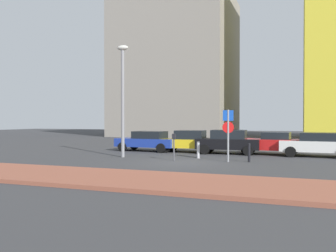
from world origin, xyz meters
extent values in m
plane|color=#38383A|center=(0.00, 0.00, 0.00)|extent=(120.00, 120.00, 0.00)
cube|color=#93513D|center=(0.00, -6.34, 0.07)|extent=(40.00, 3.78, 0.14)
cube|color=#1E389E|center=(-4.43, 5.57, 0.62)|extent=(4.56, 1.99, 0.59)
cube|color=black|center=(-4.19, 5.56, 1.17)|extent=(2.27, 1.69, 0.51)
cylinder|color=black|center=(-6.00, 4.84, 0.32)|extent=(0.65, 0.26, 0.64)
cylinder|color=black|center=(-5.88, 6.52, 0.32)|extent=(0.65, 0.26, 0.64)
cylinder|color=black|center=(-2.98, 4.63, 0.32)|extent=(0.65, 0.26, 0.64)
cylinder|color=black|center=(-2.86, 6.30, 0.32)|extent=(0.65, 0.26, 0.64)
cube|color=gold|center=(-1.45, 5.82, 0.62)|extent=(4.02, 2.01, 0.59)
cube|color=black|center=(-1.27, 5.83, 1.21)|extent=(1.98, 1.77, 0.59)
cylinder|color=black|center=(-2.74, 4.85, 0.32)|extent=(0.65, 0.25, 0.64)
cylinder|color=black|center=(-2.82, 6.68, 0.32)|extent=(0.65, 0.25, 0.64)
cylinder|color=black|center=(-0.07, 4.97, 0.32)|extent=(0.65, 0.25, 0.64)
cylinder|color=black|center=(-0.15, 6.80, 0.32)|extent=(0.65, 0.25, 0.64)
cube|color=black|center=(1.39, 5.53, 0.66)|extent=(4.12, 1.88, 0.67)
cube|color=black|center=(1.45, 5.53, 1.28)|extent=(2.24, 1.68, 0.57)
cylinder|color=black|center=(0.04, 4.61, 0.32)|extent=(0.65, 0.24, 0.64)
cylinder|color=black|center=(-0.02, 6.35, 0.32)|extent=(0.65, 0.24, 0.64)
cylinder|color=black|center=(2.80, 4.71, 0.32)|extent=(0.65, 0.24, 0.64)
cylinder|color=black|center=(2.74, 6.44, 0.32)|extent=(0.65, 0.24, 0.64)
cube|color=red|center=(4.03, 5.92, 0.66)|extent=(4.10, 1.96, 0.68)
cube|color=black|center=(4.39, 5.90, 1.22)|extent=(1.77, 1.68, 0.45)
cylinder|color=black|center=(2.62, 5.14, 0.32)|extent=(0.65, 0.26, 0.64)
cylinder|color=black|center=(2.72, 6.86, 0.32)|extent=(0.65, 0.26, 0.64)
cylinder|color=black|center=(5.33, 4.98, 0.32)|extent=(0.65, 0.26, 0.64)
cylinder|color=black|center=(5.44, 6.70, 0.32)|extent=(0.65, 0.26, 0.64)
cube|color=white|center=(6.74, 5.43, 0.64)|extent=(4.22, 1.99, 0.65)
cube|color=black|center=(6.90, 5.42, 1.21)|extent=(2.21, 1.75, 0.49)
cylinder|color=black|center=(5.29, 4.59, 0.32)|extent=(0.65, 0.25, 0.64)
cylinder|color=black|center=(5.38, 6.39, 0.32)|extent=(0.65, 0.25, 0.64)
cylinder|color=gray|center=(2.27, 0.93, 1.38)|extent=(0.10, 0.10, 2.75)
cube|color=#1447B7|center=(2.27, 0.93, 2.45)|extent=(0.54, 0.17, 0.55)
cylinder|color=red|center=(2.27, 0.93, 1.82)|extent=(0.59, 0.17, 0.60)
cylinder|color=#4C4C51|center=(-0.58, 0.42, 0.59)|extent=(0.08, 0.08, 1.19)
cube|color=black|center=(-0.58, 0.42, 1.33)|extent=(0.18, 0.14, 0.28)
cylinder|color=gray|center=(-4.06, 1.18, 3.17)|extent=(0.20, 0.20, 6.34)
ellipsoid|color=silver|center=(-4.06, 1.18, 6.49)|extent=(0.70, 0.36, 0.30)
cylinder|color=#B7B7BC|center=(0.30, 2.17, 0.48)|extent=(0.16, 0.16, 0.96)
cylinder|color=black|center=(3.32, 1.20, 0.49)|extent=(0.13, 0.13, 0.99)
cube|color=gray|center=(-10.89, 31.37, 9.96)|extent=(15.53, 14.66, 19.93)
camera|label=1|loc=(5.85, -17.94, 2.19)|focal=38.54mm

